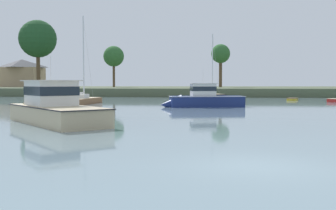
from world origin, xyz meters
TOP-DOWN VIEW (x-y plane):
  - ground_plane at (0.00, 0.00)m, footprint 400.00×400.00m
  - far_shore_bank at (0.00, 77.77)m, footprint 179.89×44.84m
  - cruiser_sand at (-10.93, 12.04)m, footprint 8.67×9.22m
  - dinghy_yellow at (9.96, 44.97)m, footprint 2.12×3.25m
  - sailboat_wood at (-15.51, 33.22)m, footprint 2.68×7.76m
  - sailboat_black at (-0.97, 49.25)m, footprint 4.33×7.34m
  - cruiser_navy at (-2.24, 28.74)m, footprint 8.53×3.86m
  - shore_tree_far_right at (-22.34, 78.81)m, footprint 4.59×4.59m
  - shore_tree_far_left at (-37.14, 72.43)m, footprint 7.86×7.86m
  - shore_tree_inland_c at (1.32, 78.44)m, footprint 4.10×4.10m
  - cottage_near_water at (-43.83, 79.06)m, footprint 9.13×7.65m

SIDE VIEW (x-z plane):
  - ground_plane at x=0.00m, z-range 0.00..0.00m
  - dinghy_yellow at x=9.96m, z-range -0.11..0.34m
  - sailboat_black at x=-0.97m, z-range -4.79..5.22m
  - sailboat_wood at x=-15.51m, z-range -4.95..5.38m
  - cruiser_navy at x=-2.24m, z-range -1.68..2.69m
  - cruiser_sand at x=-10.93m, z-range -1.97..3.07m
  - far_shore_bank at x=0.00m, z-range 0.00..1.42m
  - cottage_near_water at x=-43.83m, z-range 1.52..7.82m
  - shore_tree_far_right at x=-22.34m, z-range 3.63..12.79m
  - shore_tree_inland_c at x=1.32m, z-range 3.86..13.17m
  - shore_tree_far_left at x=-37.14m, z-range 4.49..18.63m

